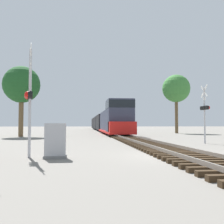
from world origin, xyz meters
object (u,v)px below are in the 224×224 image
object	(u,v)px
crossing_signal_far	(205,109)
tree_mid_background	(176,89)
freight_train	(102,123)
relay_cabinet	(55,141)
tree_far_right	(22,85)
crossing_signal_near	(29,96)

from	to	relation	value
crossing_signal_far	tree_mid_background	xyz separation A→B (m)	(6.04, 22.41, 4.68)
freight_train	relay_cabinet	bearing A→B (deg)	-96.29
relay_cabinet	tree_mid_background	xyz separation A→B (m)	(15.99, 29.82, 6.46)
relay_cabinet	tree_far_right	distance (m)	21.98
crossing_signal_near	freight_train	bearing A→B (deg)	159.62
freight_train	tree_mid_background	xyz separation A→B (m)	(10.63, -18.82, 5.33)
relay_cabinet	freight_train	bearing A→B (deg)	83.71
freight_train	tree_mid_background	distance (m)	22.26
freight_train	crossing_signal_far	bearing A→B (deg)	-83.65
crossing_signal_near	tree_far_right	size ratio (longest dim) A/B	0.58
freight_train	tree_mid_background	world-z (taller)	tree_mid_background
relay_cabinet	tree_far_right	xyz separation A→B (m)	(-6.09, 20.44, 5.30)
crossing_signal_far	relay_cabinet	distance (m)	12.54
crossing_signal_far	tree_mid_background	distance (m)	23.68
tree_mid_background	tree_far_right	bearing A→B (deg)	-156.98
freight_train	tree_far_right	distance (m)	30.73
freight_train	crossing_signal_near	size ratio (longest dim) A/B	13.92
crossing_signal_far	tree_far_right	xyz separation A→B (m)	(-16.05, 13.03, 3.52)
crossing_signal_near	tree_far_right	distance (m)	20.85
crossing_signal_near	crossing_signal_far	size ratio (longest dim) A/B	1.11
crossing_signal_far	tree_far_right	distance (m)	20.97
tree_far_right	tree_mid_background	distance (m)	24.02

